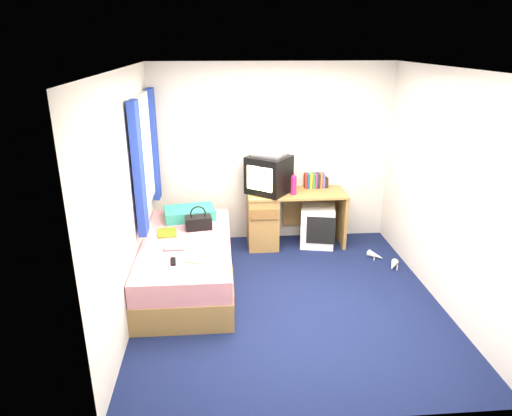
{
  "coord_description": "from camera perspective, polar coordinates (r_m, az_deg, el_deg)",
  "views": [
    {
      "loc": [
        -0.68,
        -4.26,
        2.65
      ],
      "look_at": [
        -0.3,
        0.7,
        0.81
      ],
      "focal_mm": 32.0,
      "sensor_mm": 36.0,
      "label": 1
    }
  ],
  "objects": [
    {
      "name": "remote_control",
      "position": [
        4.7,
        -10.31,
        -6.58
      ],
      "size": [
        0.07,
        0.16,
        0.02
      ],
      "primitive_type": "cube",
      "rotation": [
        0.0,
        0.0,
        0.11
      ],
      "color": "black",
      "rests_on": "bed"
    },
    {
      "name": "pillow",
      "position": [
        5.77,
        -8.29,
        -0.64
      ],
      "size": [
        0.67,
        0.5,
        0.13
      ],
      "primitive_type": "cube",
      "rotation": [
        0.0,
        0.0,
        0.18
      ],
      "color": "#1A6CA9",
      "rests_on": "bed"
    },
    {
      "name": "pink_water_bottle",
      "position": [
        5.94,
        4.72,
        2.78
      ],
      "size": [
        0.08,
        0.08,
        0.23
      ],
      "primitive_type": "cylinder",
      "rotation": [
        0.0,
        0.0,
        -0.08
      ],
      "color": "#C71C62",
      "rests_on": "desk"
    },
    {
      "name": "ground",
      "position": [
        5.06,
        4.03,
        -11.28
      ],
      "size": [
        3.4,
        3.4,
        0.0
      ],
      "primitive_type": "plane",
      "color": "#0C1438",
      "rests_on": "ground"
    },
    {
      "name": "bed",
      "position": [
        5.28,
        -8.55,
        -6.74
      ],
      "size": [
        1.01,
        2.0,
        0.54
      ],
      "color": "#A27D43",
      "rests_on": "ground"
    },
    {
      "name": "crt_tv",
      "position": [
        5.97,
        1.6,
        4.2
      ],
      "size": [
        0.67,
        0.66,
        0.49
      ],
      "rotation": [
        0.0,
        0.0,
        -0.65
      ],
      "color": "black",
      "rests_on": "desk"
    },
    {
      "name": "vcr",
      "position": [
        5.9,
        1.65,
        6.84
      ],
      "size": [
        0.48,
        0.45,
        0.07
      ],
      "primitive_type": "cube",
      "rotation": [
        0.0,
        0.0,
        -0.6
      ],
      "color": "silver",
      "rests_on": "crt_tv"
    },
    {
      "name": "storage_cube",
      "position": [
        6.26,
        7.67,
        -2.17
      ],
      "size": [
        0.52,
        0.52,
        0.55
      ],
      "primitive_type": "cube",
      "rotation": [
        0.0,
        0.0,
        -0.2
      ],
      "color": "white",
      "rests_on": "ground"
    },
    {
      "name": "desk",
      "position": [
        6.17,
        2.43,
        -1.05
      ],
      "size": [
        1.3,
        0.55,
        0.75
      ],
      "color": "#A27D43",
      "rests_on": "ground"
    },
    {
      "name": "towel",
      "position": [
        4.92,
        -6.22,
        -4.58
      ],
      "size": [
        0.35,
        0.33,
        0.1
      ],
      "primitive_type": "cube",
      "rotation": [
        0.0,
        0.0,
        -0.35
      ],
      "color": "white",
      "rests_on": "bed"
    },
    {
      "name": "handbag",
      "position": [
        5.43,
        -7.21,
        -1.77
      ],
      "size": [
        0.33,
        0.22,
        0.29
      ],
      "rotation": [
        0.0,
        0.0,
        0.17
      ],
      "color": "black",
      "rests_on": "bed"
    },
    {
      "name": "picture_frame",
      "position": [
        6.32,
        8.75,
        3.24
      ],
      "size": [
        0.04,
        0.12,
        0.14
      ],
      "primitive_type": "cube",
      "rotation": [
        0.0,
        0.0,
        0.14
      ],
      "color": "#321B10",
      "rests_on": "desk"
    },
    {
      "name": "colour_swatch_fan",
      "position": [
        4.67,
        -7.92,
        -6.66
      ],
      "size": [
        0.23,
        0.13,
        0.01
      ],
      "primitive_type": "cube",
      "rotation": [
        0.0,
        0.0,
        -0.34
      ],
      "color": "gold",
      "rests_on": "bed"
    },
    {
      "name": "window_assembly",
      "position": [
        5.38,
        -13.67,
        6.5
      ],
      "size": [
        0.11,
        1.42,
        1.4
      ],
      "color": "silver",
      "rests_on": "room_shell"
    },
    {
      "name": "room_shell",
      "position": [
        4.48,
        4.49,
        4.75
      ],
      "size": [
        3.4,
        3.4,
        3.4
      ],
      "color": "white",
      "rests_on": "ground"
    },
    {
      "name": "white_heels",
      "position": [
        5.99,
        15.75,
        -6.33
      ],
      "size": [
        0.32,
        0.52,
        0.09
      ],
      "color": "silver",
      "rests_on": "ground"
    },
    {
      "name": "book_row",
      "position": [
        6.26,
        7.3,
        3.43
      ],
      "size": [
        0.27,
        0.13,
        0.2
      ],
      "color": "maroon",
      "rests_on": "desk"
    },
    {
      "name": "magazine",
      "position": [
        5.39,
        -11.07,
        -3.04
      ],
      "size": [
        0.24,
        0.3,
        0.01
      ],
      "primitive_type": "cube",
      "rotation": [
        0.0,
        0.0,
        0.12
      ],
      "color": "#BBD617",
      "rests_on": "bed"
    },
    {
      "name": "aerosol_can",
      "position": [
        6.12,
        3.88,
        3.07
      ],
      "size": [
        0.06,
        0.06,
        0.18
      ],
      "primitive_type": "cylinder",
      "rotation": [
        0.0,
        0.0,
        0.28
      ],
      "color": "white",
      "rests_on": "desk"
    },
    {
      "name": "water_bottle",
      "position": [
        4.94,
        -10.1,
        -4.82
      ],
      "size": [
        0.2,
        0.09,
        0.07
      ],
      "primitive_type": "cylinder",
      "rotation": [
        0.0,
        1.57,
        0.08
      ],
      "color": "silver",
      "rests_on": "bed"
    }
  ]
}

